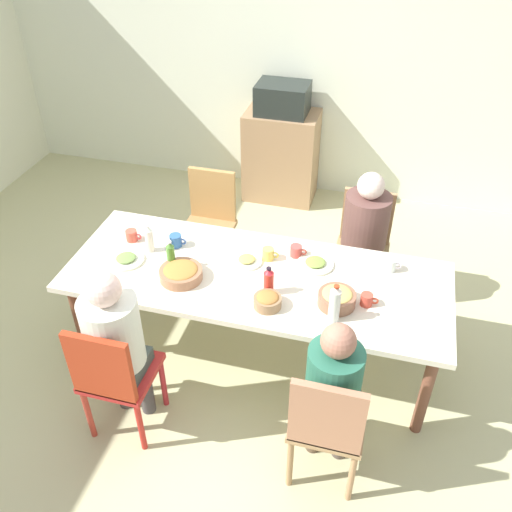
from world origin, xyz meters
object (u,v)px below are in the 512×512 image
Objects in this scene: microwave at (283,98)px; bottle_3 at (149,239)px; cup_0 at (296,251)px; cup_5 at (176,241)px; chair_0 at (113,375)px; chair_3 at (363,242)px; person_3 at (365,228)px; person_0 at (115,338)px; bowl_2 at (268,301)px; bottle_0 at (269,281)px; dining_table at (256,282)px; plate_0 at (247,261)px; cup_1 at (268,254)px; bottle_2 at (171,256)px; chair_2 at (327,422)px; bowl_0 at (181,273)px; chair_1 at (210,218)px; plate_1 at (315,264)px; side_cabinet at (281,156)px; cup_3 at (132,236)px; cup_2 at (367,300)px; bowl_1 at (337,298)px; person_2 at (333,389)px; bottle_1 at (335,304)px; cup_4 at (390,265)px.

bottle_3 is at bearing -101.26° from microwave.
cup_5 reaches higher than cup_0.
chair_0 is 2.10m from chair_3.
cup_0 is (-0.41, -0.49, 0.07)m from person_3.
person_0 reaches higher than bowl_2.
chair_3 is at bearing 63.54° from bottle_0.
dining_table is 2.09× the size of person_0.
microwave reaches higher than cup_5.
plate_0 is at bearing -134.08° from chair_3.
cup_1 is 0.53× the size of bottle_2.
chair_3 is 4.26× the size of bottle_2.
person_3 reaches higher than bottle_3.
bowl_0 is at bearing 147.39° from chair_2.
chair_1 and chair_2 have the same top height.
chair_1 is at bearing 180.00° from chair_3.
person_0 reaches higher than bottle_0.
chair_2 is (1.24, -0.09, -0.21)m from person_0.
side_cabinet reaches higher than plate_1.
cup_3 is (-0.93, 0.14, 0.11)m from dining_table.
bowl_0 is (0.17, 0.59, 0.05)m from person_0.
person_0 reaches higher than person_3.
person_3 is at bearing 65.27° from bowl_2.
bowl_0 is 2.50× the size of cup_2.
bowl_1 is 2.08× the size of cup_2.
person_3 reaches higher than cup_1.
person_2 is 1.51m from person_3.
cup_0 is at bearing 78.35° from bottle_0.
chair_3 is at bearing 90.00° from person_2.
person_2 is at bearing -80.88° from bottle_1.
bottle_0 reaches higher than chair_1.
bowl_2 is (0.76, 0.48, 0.05)m from person_0.
side_cabinet is (0.28, 1.34, -0.06)m from chair_1.
bowl_1 is (1.16, 0.61, 0.06)m from person_0.
bottle_0 is (0.74, 0.60, 0.10)m from person_0.
bottle_0 is (0.57, 0.01, 0.05)m from bowl_0.
person_0 is at bearing -124.95° from cup_1.
bottle_1 reaches higher than bottle_3.
chair_1 reaches higher than bowl_2.
cup_4 is at bearing 0.45° from cup_0.
cup_5 is (0.32, 0.02, 0.00)m from cup_3.
person_3 is at bearing 96.58° from cup_2.
microwave is at bearing 105.84° from cup_0.
cup_2 is (1.34, 0.74, 0.25)m from chair_0.
person_2 is at bearing 4.28° from chair_0.
cup_3 is at bearing -175.81° from cup_4.
cup_2 is 0.96× the size of cup_3.
bottle_2 is at bearing -95.34° from side_cabinet.
dining_table is 2.17× the size of person_3.
chair_2 is 5.34× the size of bowl_2.
bowl_2 is (0.76, -1.12, 0.25)m from chair_1.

